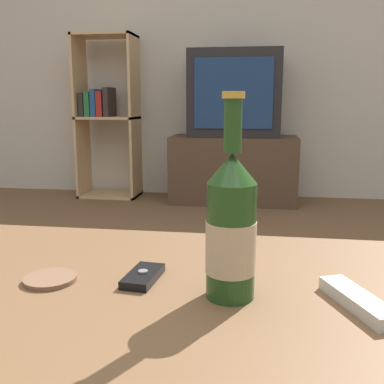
% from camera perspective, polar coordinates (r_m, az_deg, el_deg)
% --- Properties ---
extents(back_wall, '(8.00, 0.05, 2.60)m').
position_cam_1_polar(back_wall, '(3.72, 5.87, 19.75)').
color(back_wall, beige).
rests_on(back_wall, ground_plane).
extents(coffee_table, '(1.12, 0.65, 0.46)m').
position_cam_1_polar(coffee_table, '(0.77, -6.92, -17.18)').
color(coffee_table, brown).
rests_on(coffee_table, ground_plane).
extents(tv_stand, '(0.94, 0.41, 0.50)m').
position_cam_1_polar(tv_stand, '(3.43, 5.21, 2.88)').
color(tv_stand, '#4C3828').
rests_on(tv_stand, ground_plane).
extents(television, '(0.67, 0.39, 0.62)m').
position_cam_1_polar(television, '(3.39, 5.38, 12.31)').
color(television, black).
rests_on(television, tv_stand).
extents(bookshelf, '(0.46, 0.30, 1.26)m').
position_cam_1_polar(bookshelf, '(3.66, -10.97, 9.71)').
color(bookshelf, tan).
rests_on(bookshelf, ground_plane).
extents(beer_bottle, '(0.08, 0.08, 0.31)m').
position_cam_1_polar(beer_bottle, '(0.68, 5.00, -4.58)').
color(beer_bottle, '#1E4219').
rests_on(beer_bottle, coffee_table).
extents(cell_phone, '(0.06, 0.10, 0.02)m').
position_cam_1_polar(cell_phone, '(0.77, -6.00, -10.59)').
color(cell_phone, black).
rests_on(cell_phone, coffee_table).
extents(remote_control, '(0.10, 0.15, 0.02)m').
position_cam_1_polar(remote_control, '(0.71, 20.32, -12.84)').
color(remote_control, beige).
rests_on(remote_control, coffee_table).
extents(coaster, '(0.09, 0.09, 0.01)m').
position_cam_1_polar(coaster, '(0.80, -17.58, -10.49)').
color(coaster, brown).
rests_on(coaster, coffee_table).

